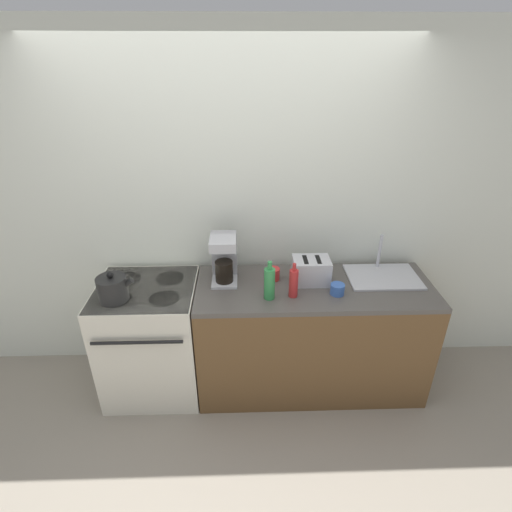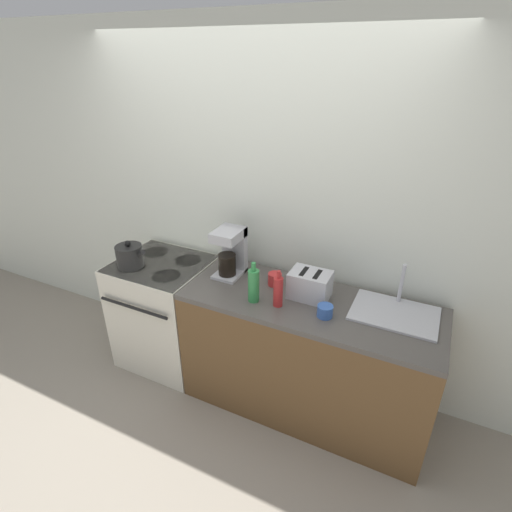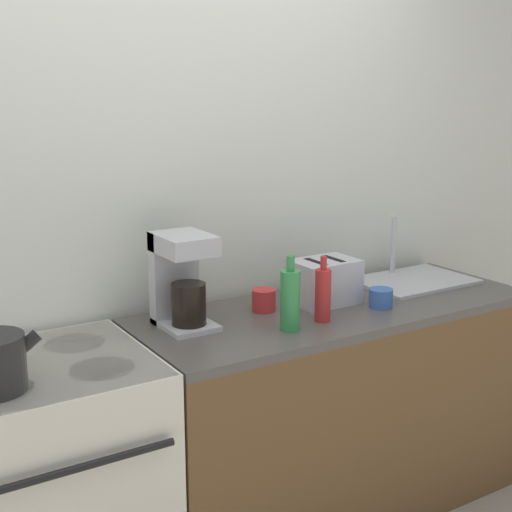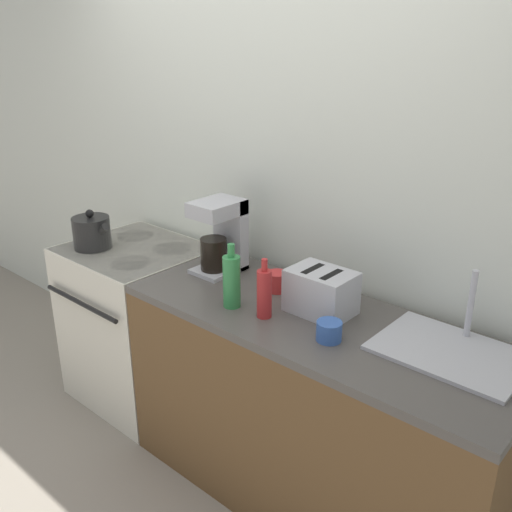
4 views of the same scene
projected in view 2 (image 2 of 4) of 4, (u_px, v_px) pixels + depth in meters
ground_plane at (212, 405)px, 2.99m from camera, size 12.00×12.00×0.00m
wall_back at (253, 212)px, 2.95m from camera, size 8.00×0.05×2.60m
stove at (166, 311)px, 3.27m from camera, size 0.71×0.68×0.91m
counter_block at (306, 356)px, 2.80m from camera, size 1.69×0.64×0.91m
kettle at (130, 256)px, 2.99m from camera, size 0.25×0.20×0.21m
toaster at (310, 285)px, 2.61m from camera, size 0.26×0.19×0.18m
coffee_maker at (231, 250)px, 2.85m from camera, size 0.18×0.24×0.35m
sink_tray at (395, 312)px, 2.47m from camera, size 0.52×0.37×0.28m
bottle_green at (254, 285)px, 2.56m from camera, size 0.07×0.07×0.28m
bottle_red at (278, 291)px, 2.51m from camera, size 0.06×0.06×0.25m
cup_red at (275, 279)px, 2.77m from camera, size 0.09×0.09×0.09m
cup_blue at (325, 311)px, 2.44m from camera, size 0.10×0.10×0.08m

